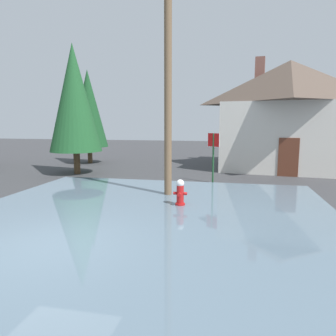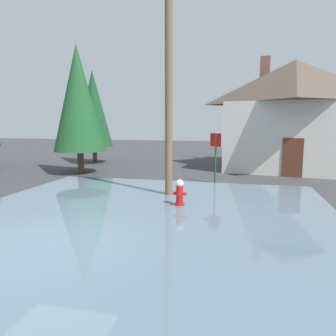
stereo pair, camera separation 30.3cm
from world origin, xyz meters
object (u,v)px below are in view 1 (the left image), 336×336
at_px(utility_pole, 168,86).
at_px(pine_tree_mid_left, 74,98).
at_px(fire_hydrant, 180,193).
at_px(stop_sign_far, 213,148).
at_px(house, 288,113).
at_px(pine_tree_short_left, 88,109).

height_order(utility_pole, pine_tree_mid_left, utility_pole).
distance_m(fire_hydrant, stop_sign_far, 4.55).
xyz_separation_m(utility_pole, house, (5.64, 8.68, -0.78)).
xyz_separation_m(fire_hydrant, pine_tree_mid_left, (-6.60, 5.41, 3.59)).
height_order(fire_hydrant, pine_tree_mid_left, pine_tree_mid_left).
xyz_separation_m(house, pine_tree_mid_left, (-11.52, -4.70, 0.70)).
height_order(stop_sign_far, pine_tree_mid_left, pine_tree_mid_left).
relative_size(fire_hydrant, pine_tree_short_left, 0.15).
distance_m(fire_hydrant, utility_pole, 3.99).
xyz_separation_m(fire_hydrant, pine_tree_short_left, (-7.88, 9.70, 3.23)).
bearing_deg(pine_tree_mid_left, utility_pole, -34.10).
relative_size(fire_hydrant, pine_tree_mid_left, 0.13).
relative_size(fire_hydrant, stop_sign_far, 0.40).
relative_size(stop_sign_far, pine_tree_short_left, 0.37).
distance_m(fire_hydrant, pine_tree_mid_left, 9.26).
bearing_deg(fire_hydrant, utility_pole, 116.39).
bearing_deg(fire_hydrant, stop_sign_far, 79.20).
relative_size(utility_pole, pine_tree_mid_left, 1.15).
relative_size(stop_sign_far, house, 0.27).
bearing_deg(pine_tree_mid_left, stop_sign_far, -8.37).
distance_m(fire_hydrant, pine_tree_short_left, 12.91).
xyz_separation_m(house, pine_tree_short_left, (-12.81, -0.41, 0.35)).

